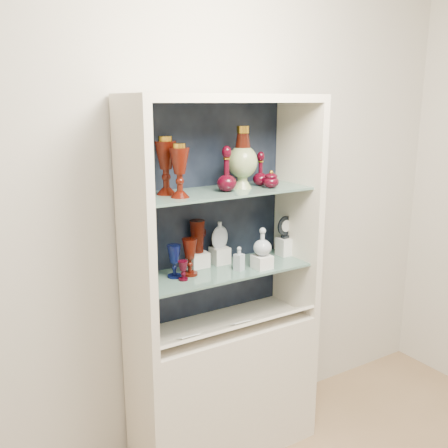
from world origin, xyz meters
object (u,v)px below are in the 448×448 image
lidded_bowl (271,179)px  ruby_goblet_small (183,271)px  ruby_decanter_b (261,168)px  cobalt_goblet (174,261)px  flat_flask (220,234)px  ruby_pitcher (197,236)px  clear_square_bottle (239,258)px  ruby_decanter_a (227,166)px  pedestal_lamp_left (180,171)px  ruby_goblet_tall (190,257)px  enamel_urn (243,157)px  pedestal_lamp_right (166,166)px  cameo_medallion (285,227)px  clear_round_decanter (262,242)px

lidded_bowl → ruby_goblet_small: lidded_bowl is taller
ruby_decanter_b → cobalt_goblet: (-0.51, 0.01, -0.43)m
lidded_bowl → flat_flask: (-0.21, 0.17, -0.30)m
ruby_pitcher → clear_square_bottle: (0.16, -0.16, -0.10)m
ruby_decanter_a → cobalt_goblet: (-0.27, 0.07, -0.46)m
ruby_decanter_b → clear_square_bottle: size_ratio=1.50×
pedestal_lamp_left → ruby_pitcher: bearing=43.1°
cobalt_goblet → ruby_goblet_tall: 0.08m
lidded_bowl → ruby_goblet_tall: bearing=169.0°
enamel_urn → flat_flask: bearing=131.5°
pedestal_lamp_right → enamel_urn: (0.41, -0.04, 0.02)m
enamel_urn → lidded_bowl: 0.18m
pedestal_lamp_left → lidded_bowl: bearing=-1.4°
lidded_bowl → cameo_medallion: size_ratio=0.71×
pedestal_lamp_right → ruby_decanter_a: 0.30m
ruby_decanter_b → lidded_bowl: 0.10m
flat_flask → clear_round_decanter: (0.15, -0.19, -0.02)m
clear_square_bottle → flat_flask: flat_flask is taller
ruby_decanter_b → flat_flask: size_ratio=1.31×
lidded_bowl → clear_round_decanter: (-0.06, -0.02, -0.33)m
clear_round_decanter → ruby_decanter_b: bearing=61.8°
flat_flask → ruby_decanter_a: bearing=-112.5°
pedestal_lamp_left → ruby_decanter_a: size_ratio=0.99×
clear_square_bottle → enamel_urn: bearing=46.4°
ruby_pitcher → clear_round_decanter: bearing=-59.3°
enamel_urn → cobalt_goblet: size_ratio=1.91×
lidded_bowl → ruby_pitcher: bearing=151.7°
ruby_decanter_b → clear_round_decanter: ruby_decanter_b is taller
ruby_decanter_a → ruby_goblet_tall: bearing=164.1°
cobalt_goblet → ruby_pitcher: ruby_pitcher is taller
ruby_goblet_small → cobalt_goblet: bearing=105.1°
ruby_decanter_b → ruby_pitcher: (-0.33, 0.09, -0.35)m
enamel_urn → ruby_goblet_small: enamel_urn is taller
pedestal_lamp_right → ruby_goblet_tall: (0.10, -0.03, -0.46)m
lidded_bowl → ruby_pitcher: (-0.34, 0.18, -0.30)m
pedestal_lamp_left → pedestal_lamp_right: size_ratio=0.90×
pedestal_lamp_right → cobalt_goblet: bearing=-47.1°
ruby_pitcher → flat_flask: ruby_pitcher is taller
ruby_decanter_a → cobalt_goblet: ruby_decanter_a is taller
lidded_bowl → clear_square_bottle: size_ratio=0.74×
enamel_urn → ruby_goblet_tall: enamel_urn is taller
clear_square_bottle → clear_round_decanter: (0.12, -0.04, 0.08)m
ruby_goblet_tall → ruby_decanter_b: bearing=0.4°
enamel_urn → flat_flask: (-0.08, 0.09, -0.42)m
ruby_decanter_b → cameo_medallion: bearing=4.2°
ruby_decanter_b → flat_flask: 0.42m
lidded_bowl → clear_square_bottle: bearing=174.4°
ruby_goblet_small → clear_square_bottle: clear_square_bottle is taller
ruby_decanter_a → clear_round_decanter: bearing=-15.5°
flat_flask → clear_round_decanter: bearing=-57.7°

